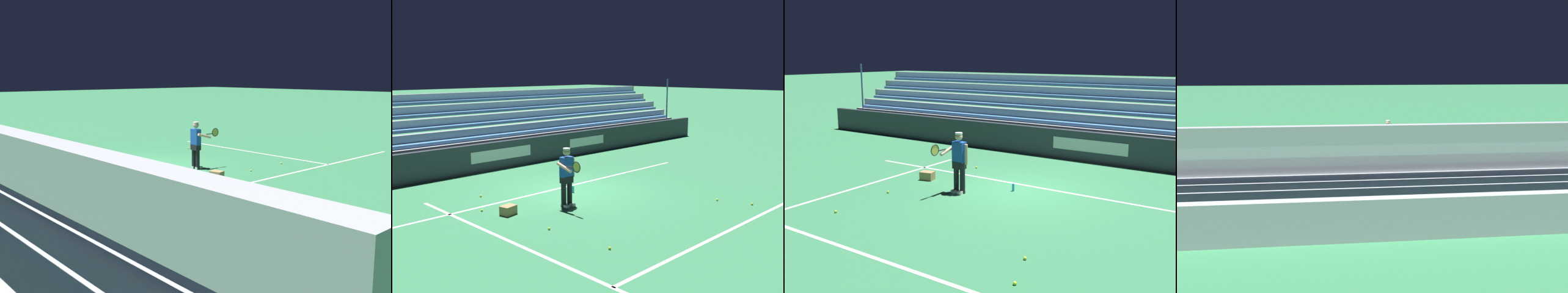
{
  "view_description": "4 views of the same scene",
  "coord_description": "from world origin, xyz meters",
  "views": [
    {
      "loc": [
        13.48,
        -9.64,
        3.39
      ],
      "look_at": [
        1.58,
        0.97,
        0.88
      ],
      "focal_mm": 42.0,
      "sensor_mm": 36.0,
      "label": 1
    },
    {
      "loc": [
        9.87,
        10.67,
        3.88
      ],
      "look_at": [
        -0.66,
        0.04,
        1.39
      ],
      "focal_mm": 42.0,
      "sensor_mm": 36.0,
      "label": 2
    },
    {
      "loc": [
        -6.09,
        11.06,
        3.76
      ],
      "look_at": [
        1.62,
        -0.24,
        1.06
      ],
      "focal_mm": 42.0,
      "sensor_mm": 36.0,
      "label": 3
    },
    {
      "loc": [
        -1.24,
        -16.97,
        4.2
      ],
      "look_at": [
        0.44,
        -0.27,
        0.74
      ],
      "focal_mm": 35.0,
      "sensor_mm": 36.0,
      "label": 4
    }
  ],
  "objects": [
    {
      "name": "tennis_ball_near_player",
      "position": [
        2.83,
        4.25,
        0.03
      ],
      "size": [
        0.07,
        0.07,
        0.07
      ],
      "primitive_type": "sphere",
      "color": "#CCE533",
      "rests_on": "ground"
    },
    {
      "name": "tennis_ball_far_right",
      "position": [
        3.34,
        -0.12,
        0.03
      ],
      "size": [
        0.07,
        0.07,
        0.07
      ],
      "primitive_type": "sphere",
      "color": "#CCE533",
      "rests_on": "ground"
    },
    {
      "name": "ground_plane",
      "position": [
        0.0,
        0.0,
        0.0
      ],
      "size": [
        160.0,
        160.0,
        0.0
      ],
      "primitive_type": "plane",
      "color": "#337A4C"
    },
    {
      "name": "tennis_ball_toward_net",
      "position": [
        -2.27,
        3.96,
        0.03
      ],
      "size": [
        0.07,
        0.07,
        0.07
      ],
      "primitive_type": "sphere",
      "color": "#CCE533",
      "rests_on": "ground"
    },
    {
      "name": "ball_box_cardboard",
      "position": [
        2.99,
        0.65,
        0.13
      ],
      "size": [
        0.46,
        0.38,
        0.26
      ],
      "primitive_type": "cube",
      "rotation": [
        0.0,
        0.0,
        0.22
      ],
      "color": "#A87F51",
      "rests_on": "ground"
    },
    {
      "name": "bleacher_stand",
      "position": [
        0.0,
        -6.76,
        0.76
      ],
      "size": [
        25.69,
        3.2,
        3.4
      ],
      "color": "#9EA3A8",
      "rests_on": "ground"
    },
    {
      "name": "court_service_line_white",
      "position": [
        0.0,
        5.5,
        0.0
      ],
      "size": [
        8.22,
        0.1,
        0.01
      ],
      "primitive_type": "cube",
      "color": "white",
      "rests_on": "ground"
    },
    {
      "name": "back_wall_sponsor_board",
      "position": [
        -0.01,
        -4.53,
        0.55
      ],
      "size": [
        27.04,
        0.25,
        1.1
      ],
      "color": "#2D333D",
      "rests_on": "ground"
    },
    {
      "name": "tennis_ball_on_baseline",
      "position": [
        -2.59,
        4.91,
        0.03
      ],
      "size": [
        0.07,
        0.07,
        0.07
      ],
      "primitive_type": "sphere",
      "color": "#CCE533",
      "rests_on": "ground"
    },
    {
      "name": "tennis_player",
      "position": [
        1.35,
        1.22,
        0.89
      ],
      "size": [
        0.6,
        0.98,
        1.71
      ],
      "color": "black",
      "rests_on": "ground"
    },
    {
      "name": "court_baseline_white",
      "position": [
        0.0,
        -0.5,
        0.0
      ],
      "size": [
        12.0,
        0.1,
        0.01
      ],
      "primitive_type": "cube",
      "color": "white",
      "rests_on": "ground"
    },
    {
      "name": "tennis_ball_by_box",
      "position": [
        2.97,
        2.35,
        0.03
      ],
      "size": [
        0.07,
        0.07,
        0.07
      ],
      "primitive_type": "sphere",
      "color": "#CCE533",
      "rests_on": "ground"
    },
    {
      "name": "tennis_ball_stray_back",
      "position": [
        2.57,
        -1.42,
        0.03
      ],
      "size": [
        0.07,
        0.07,
        0.07
      ],
      "primitive_type": "sphere",
      "color": "#CCE533",
      "rests_on": "ground"
    },
    {
      "name": "water_bottle",
      "position": [
        0.17,
        0.21,
        0.11
      ],
      "size": [
        0.07,
        0.07,
        0.22
      ],
      "primitive_type": "cylinder",
      "color": "#33B2E5",
      "rests_on": "ground"
    },
    {
      "name": "court_sideline_white",
      "position": [
        4.11,
        4.0,
        0.0
      ],
      "size": [
        0.1,
        12.0,
        0.01
      ],
      "primitive_type": "cube",
      "color": "white",
      "rests_on": "ground"
    }
  ]
}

